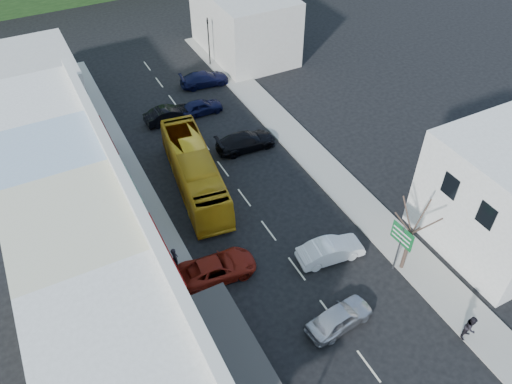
{
  "coord_description": "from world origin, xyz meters",
  "views": [
    {
      "loc": [
        -12.37,
        -17.83,
        26.54
      ],
      "look_at": [
        0.0,
        6.0,
        2.2
      ],
      "focal_mm": 35.0,
      "sensor_mm": 36.0,
      "label": 1
    }
  ],
  "objects_px": {
    "bus": "(195,172)",
    "car_white": "(330,251)",
    "direction_sign": "(398,249)",
    "car_red": "(217,268)",
    "pedestrian_left": "(175,259)",
    "traffic_signal": "(209,42)",
    "car_silver": "(339,318)",
    "street_tree": "(411,234)",
    "pedestrian_right": "(470,328)"
  },
  "relations": [
    {
      "from": "car_silver",
      "to": "pedestrian_left",
      "type": "relative_size",
      "value": 2.59
    },
    {
      "from": "bus",
      "to": "pedestrian_right",
      "type": "height_order",
      "value": "bus"
    },
    {
      "from": "street_tree",
      "to": "pedestrian_left",
      "type": "bearing_deg",
      "value": 152.8
    },
    {
      "from": "traffic_signal",
      "to": "car_silver",
      "type": "bearing_deg",
      "value": 97.62
    },
    {
      "from": "bus",
      "to": "direction_sign",
      "type": "distance_m",
      "value": 16.37
    },
    {
      "from": "street_tree",
      "to": "car_silver",
      "type": "bearing_deg",
      "value": -164.9
    },
    {
      "from": "car_white",
      "to": "direction_sign",
      "type": "distance_m",
      "value": 4.5
    },
    {
      "from": "direction_sign",
      "to": "street_tree",
      "type": "height_order",
      "value": "street_tree"
    },
    {
      "from": "direction_sign",
      "to": "car_silver",
      "type": "bearing_deg",
      "value": -165.77
    },
    {
      "from": "car_white",
      "to": "street_tree",
      "type": "xyz_separation_m",
      "value": [
        3.79,
        -3.0,
        2.7
      ]
    },
    {
      "from": "car_silver",
      "to": "car_white",
      "type": "distance_m",
      "value": 5.32
    },
    {
      "from": "car_silver",
      "to": "direction_sign",
      "type": "relative_size",
      "value": 1.09
    },
    {
      "from": "pedestrian_right",
      "to": "street_tree",
      "type": "height_order",
      "value": "street_tree"
    },
    {
      "from": "pedestrian_right",
      "to": "street_tree",
      "type": "bearing_deg",
      "value": 76.67
    },
    {
      "from": "street_tree",
      "to": "direction_sign",
      "type": "bearing_deg",
      "value": 155.33
    },
    {
      "from": "bus",
      "to": "pedestrian_left",
      "type": "xyz_separation_m",
      "value": [
        -4.38,
        -7.16,
        -0.55
      ]
    },
    {
      "from": "pedestrian_left",
      "to": "car_red",
      "type": "bearing_deg",
      "value": -124.54
    },
    {
      "from": "car_red",
      "to": "direction_sign",
      "type": "xyz_separation_m",
      "value": [
        10.8,
        -4.97,
        1.32
      ]
    },
    {
      "from": "direction_sign",
      "to": "traffic_signal",
      "type": "relative_size",
      "value": 0.75
    },
    {
      "from": "car_white",
      "to": "direction_sign",
      "type": "relative_size",
      "value": 1.09
    },
    {
      "from": "bus",
      "to": "traffic_signal",
      "type": "bearing_deg",
      "value": 71.02
    },
    {
      "from": "car_red",
      "to": "pedestrian_left",
      "type": "relative_size",
      "value": 2.71
    },
    {
      "from": "pedestrian_left",
      "to": "traffic_signal",
      "type": "distance_m",
      "value": 28.67
    },
    {
      "from": "pedestrian_right",
      "to": "traffic_signal",
      "type": "height_order",
      "value": "traffic_signal"
    },
    {
      "from": "car_white",
      "to": "direction_sign",
      "type": "xyz_separation_m",
      "value": [
        3.29,
        -2.77,
        1.32
      ]
    },
    {
      "from": "bus",
      "to": "car_white",
      "type": "distance_m",
      "value": 12.37
    },
    {
      "from": "bus",
      "to": "car_silver",
      "type": "height_order",
      "value": "bus"
    },
    {
      "from": "pedestrian_right",
      "to": "bus",
      "type": "bearing_deg",
      "value": 101.16
    },
    {
      "from": "pedestrian_left",
      "to": "direction_sign",
      "type": "height_order",
      "value": "direction_sign"
    },
    {
      "from": "traffic_signal",
      "to": "street_tree",
      "type": "bearing_deg",
      "value": 108.14
    },
    {
      "from": "car_silver",
      "to": "pedestrian_left",
      "type": "bearing_deg",
      "value": 32.86
    },
    {
      "from": "bus",
      "to": "pedestrian_left",
      "type": "height_order",
      "value": "bus"
    },
    {
      "from": "direction_sign",
      "to": "traffic_signal",
      "type": "distance_m",
      "value": 31.98
    },
    {
      "from": "bus",
      "to": "car_white",
      "type": "bearing_deg",
      "value": -56.49
    },
    {
      "from": "traffic_signal",
      "to": "car_white",
      "type": "bearing_deg",
      "value": 100.75
    },
    {
      "from": "pedestrian_left",
      "to": "pedestrian_right",
      "type": "height_order",
      "value": "same"
    },
    {
      "from": "car_white",
      "to": "traffic_signal",
      "type": "xyz_separation_m",
      "value": [
        3.74,
        29.2,
        1.97
      ]
    },
    {
      "from": "bus",
      "to": "traffic_signal",
      "type": "distance_m",
      "value": 20.27
    },
    {
      "from": "pedestrian_right",
      "to": "traffic_signal",
      "type": "bearing_deg",
      "value": 76.74
    },
    {
      "from": "car_red",
      "to": "street_tree",
      "type": "distance_m",
      "value": 12.73
    },
    {
      "from": "car_silver",
      "to": "pedestrian_right",
      "type": "xyz_separation_m",
      "value": [
        6.29,
        -4.27,
        0.3
      ]
    },
    {
      "from": "car_white",
      "to": "pedestrian_right",
      "type": "bearing_deg",
      "value": -150.55
    },
    {
      "from": "car_white",
      "to": "pedestrian_right",
      "type": "distance_m",
      "value": 9.74
    },
    {
      "from": "pedestrian_right",
      "to": "direction_sign",
      "type": "relative_size",
      "value": 0.42
    },
    {
      "from": "car_silver",
      "to": "car_white",
      "type": "height_order",
      "value": "same"
    },
    {
      "from": "car_white",
      "to": "car_silver",
      "type": "bearing_deg",
      "value": 158.53
    },
    {
      "from": "direction_sign",
      "to": "pedestrian_left",
      "type": "bearing_deg",
      "value": 148.52
    },
    {
      "from": "bus",
      "to": "direction_sign",
      "type": "height_order",
      "value": "direction_sign"
    },
    {
      "from": "direction_sign",
      "to": "traffic_signal",
      "type": "xyz_separation_m",
      "value": [
        0.45,
        31.97,
        0.66
      ]
    },
    {
      "from": "car_red",
      "to": "pedestrian_left",
      "type": "distance_m",
      "value": 2.86
    }
  ]
}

